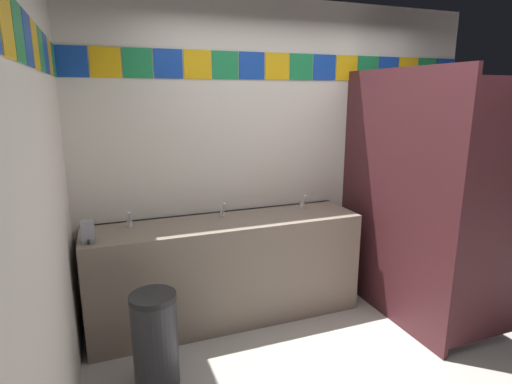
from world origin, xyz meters
TOP-DOWN VIEW (x-y plane):
  - ground_plane at (0.00, 0.00)m, footprint 8.14×8.14m
  - wall_back at (-0.00, 1.48)m, footprint 3.70×0.09m
  - wall_side at (-1.89, 0.00)m, footprint 0.09×2.89m
  - vanity_counter at (-0.68, 1.17)m, footprint 2.25×0.56m
  - faucet_left at (-1.43, 1.26)m, footprint 0.04×0.10m
  - faucet_center at (-0.68, 1.26)m, footprint 0.04×0.10m
  - faucet_right at (0.07, 1.26)m, footprint 0.04×0.10m
  - soap_dispenser at (-1.72, 1.01)m, footprint 0.09×0.09m
  - stall_divider at (0.79, 0.48)m, footprint 0.92×1.42m
  - toilet at (1.25, 0.95)m, footprint 0.39×0.49m
  - trash_bin at (-1.36, 0.52)m, footprint 0.30×0.30m

SIDE VIEW (x-z plane):
  - ground_plane at x=0.00m, z-range 0.00..0.00m
  - toilet at x=1.25m, z-range -0.07..0.67m
  - trash_bin at x=-1.36m, z-range 0.00..0.65m
  - vanity_counter at x=-0.68m, z-range 0.01..0.88m
  - faucet_left at x=-1.43m, z-range 0.85..0.99m
  - faucet_center at x=-0.68m, z-range 0.85..0.99m
  - faucet_right at x=0.07m, z-range 0.85..0.99m
  - soap_dispenser at x=-1.72m, z-range 0.87..1.03m
  - stall_divider at x=0.79m, z-range 0.00..2.08m
  - wall_side at x=-1.89m, z-range 0.01..2.67m
  - wall_back at x=0.00m, z-range 0.01..2.67m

